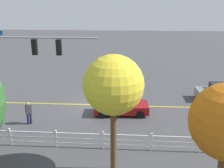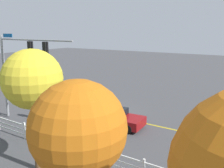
% 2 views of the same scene
% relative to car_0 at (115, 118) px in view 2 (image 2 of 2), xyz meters
% --- Properties ---
extents(ground_plane, '(120.00, 120.00, 0.00)m').
position_rel_car_0_xyz_m(ground_plane, '(2.43, -1.68, -0.64)').
color(ground_plane, '#444447').
extents(lane_center_stripe, '(28.00, 0.16, 0.01)m').
position_rel_car_0_xyz_m(lane_center_stripe, '(-1.57, -1.68, -0.64)').
color(lane_center_stripe, gold).
rests_on(lane_center_stripe, ground_plane).
extents(signal_assembly, '(7.62, 0.38, 6.81)m').
position_rel_car_0_xyz_m(signal_assembly, '(6.67, 2.96, 4.17)').
color(signal_assembly, gray).
rests_on(signal_assembly, ground_plane).
extents(car_0, '(4.33, 2.14, 1.33)m').
position_rel_car_0_xyz_m(car_0, '(0.00, 0.00, 0.00)').
color(car_0, maroon).
rests_on(car_0, ground_plane).
extents(pedestrian, '(0.47, 0.45, 1.69)m').
position_rel_car_0_xyz_m(pedestrian, '(6.59, 2.24, 0.28)').
color(pedestrian, '#191E3F').
rests_on(pedestrian, ground_plane).
extents(white_rail_fence, '(26.10, 0.10, 1.15)m').
position_rel_car_0_xyz_m(white_rail_fence, '(-0.57, 5.22, -0.04)').
color(white_rail_fence, white).
rests_on(white_rail_fence, ground_plane).
extents(tree_1, '(2.93, 2.93, 6.24)m').
position_rel_car_0_xyz_m(tree_1, '(0.12, 7.26, 4.09)').
color(tree_1, brown).
rests_on(tree_1, ground_plane).
extents(tree_3, '(3.14, 3.14, 5.62)m').
position_rel_car_0_xyz_m(tree_3, '(-4.56, 9.42, 3.38)').
color(tree_3, brown).
rests_on(tree_3, ground_plane).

